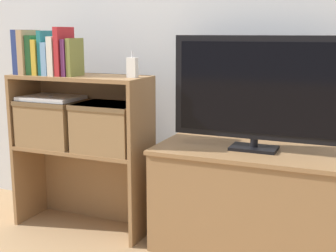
{
  "coord_description": "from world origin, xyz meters",
  "views": [
    {
      "loc": [
        0.89,
        -1.94,
        1.07
      ],
      "look_at": [
        0.0,
        0.15,
        0.61
      ],
      "focal_mm": 50.0,
      "sensor_mm": 36.0,
      "label": 1
    }
  ],
  "objects_px": {
    "book_mustard": "(41,57)",
    "baby_monitor": "(132,67)",
    "book_crimson": "(64,51)",
    "book_olive": "(75,57)",
    "book_forest": "(35,55)",
    "book_tan": "(29,52)",
    "laptop": "(51,98)",
    "storage_basket_left": "(52,120)",
    "book_plum": "(70,58)",
    "book_skyblue": "(52,59)",
    "book_teal": "(47,53)",
    "book_ivory": "(58,56)",
    "tv_stand": "(252,200)",
    "tv": "(256,90)",
    "book_navy": "(23,52)",
    "storage_basket_right": "(108,125)"
  },
  "relations": [
    {
      "from": "baby_monitor",
      "to": "laptop",
      "type": "xyz_separation_m",
      "value": [
        -0.49,
        -0.01,
        -0.18
      ]
    },
    {
      "from": "book_navy",
      "to": "book_teal",
      "type": "relative_size",
      "value": 1.02
    },
    {
      "from": "book_plum",
      "to": "book_crimson",
      "type": "bearing_deg",
      "value": 180.0
    },
    {
      "from": "book_plum",
      "to": "storage_basket_right",
      "type": "xyz_separation_m",
      "value": [
        0.2,
        0.03,
        -0.35
      ]
    },
    {
      "from": "tv",
      "to": "baby_monitor",
      "type": "bearing_deg",
      "value": -173.13
    },
    {
      "from": "book_teal",
      "to": "book_mustard",
      "type": "bearing_deg",
      "value": 180.0
    },
    {
      "from": "tv_stand",
      "to": "book_forest",
      "type": "xyz_separation_m",
      "value": [
        -1.17,
        -0.12,
        0.69
      ]
    },
    {
      "from": "book_navy",
      "to": "book_tan",
      "type": "distance_m",
      "value": 0.04
    },
    {
      "from": "storage_basket_right",
      "to": "laptop",
      "type": "distance_m",
      "value": 0.38
    },
    {
      "from": "book_plum",
      "to": "laptop",
      "type": "relative_size",
      "value": 0.6
    },
    {
      "from": "book_mustard",
      "to": "book_plum",
      "type": "bearing_deg",
      "value": 0.0
    },
    {
      "from": "tv_stand",
      "to": "book_forest",
      "type": "distance_m",
      "value": 1.36
    },
    {
      "from": "storage_basket_left",
      "to": "book_skyblue",
      "type": "bearing_deg",
      "value": -36.06
    },
    {
      "from": "tv",
      "to": "book_navy",
      "type": "height_order",
      "value": "book_navy"
    },
    {
      "from": "tv",
      "to": "book_forest",
      "type": "bearing_deg",
      "value": -174.34
    },
    {
      "from": "book_mustard",
      "to": "storage_basket_left",
      "type": "distance_m",
      "value": 0.35
    },
    {
      "from": "book_olive",
      "to": "storage_basket_left",
      "type": "distance_m",
      "value": 0.4
    },
    {
      "from": "book_tan",
      "to": "book_mustard",
      "type": "xyz_separation_m",
      "value": [
        0.08,
        0.0,
        -0.02
      ]
    },
    {
      "from": "laptop",
      "to": "baby_monitor",
      "type": "bearing_deg",
      "value": 1.75
    },
    {
      "from": "book_ivory",
      "to": "book_mustard",
      "type": "bearing_deg",
      "value": 180.0
    },
    {
      "from": "book_olive",
      "to": "laptop",
      "type": "bearing_deg",
      "value": 171.39
    },
    {
      "from": "book_forest",
      "to": "storage_basket_right",
      "type": "distance_m",
      "value": 0.55
    },
    {
      "from": "book_olive",
      "to": "book_skyblue",
      "type": "bearing_deg",
      "value": -180.0
    },
    {
      "from": "laptop",
      "to": "tv",
      "type": "bearing_deg",
      "value": 4.59
    },
    {
      "from": "book_crimson",
      "to": "storage_basket_right",
      "type": "distance_m",
      "value": 0.45
    },
    {
      "from": "tv_stand",
      "to": "book_teal",
      "type": "xyz_separation_m",
      "value": [
        -1.1,
        -0.12,
        0.7
      ]
    },
    {
      "from": "book_tan",
      "to": "book_ivory",
      "type": "relative_size",
      "value": 1.17
    },
    {
      "from": "book_tan",
      "to": "book_crimson",
      "type": "distance_m",
      "value": 0.23
    },
    {
      "from": "baby_monitor",
      "to": "book_ivory",
      "type": "bearing_deg",
      "value": -174.1
    },
    {
      "from": "book_navy",
      "to": "book_mustard",
      "type": "distance_m",
      "value": 0.12
    },
    {
      "from": "book_navy",
      "to": "baby_monitor",
      "type": "bearing_deg",
      "value": 3.81
    },
    {
      "from": "tv",
      "to": "book_tan",
      "type": "distance_m",
      "value": 1.23
    },
    {
      "from": "book_olive",
      "to": "laptop",
      "type": "distance_m",
      "value": 0.29
    },
    {
      "from": "book_teal",
      "to": "book_crimson",
      "type": "bearing_deg",
      "value": 0.0
    },
    {
      "from": "baby_monitor",
      "to": "storage_basket_left",
      "type": "height_order",
      "value": "baby_monitor"
    },
    {
      "from": "book_teal",
      "to": "book_olive",
      "type": "distance_m",
      "value": 0.18
    },
    {
      "from": "tv_stand",
      "to": "storage_basket_left",
      "type": "bearing_deg",
      "value": -175.32
    },
    {
      "from": "book_crimson",
      "to": "book_olive",
      "type": "relative_size",
      "value": 1.29
    },
    {
      "from": "book_plum",
      "to": "storage_basket_right",
      "type": "height_order",
      "value": "book_plum"
    },
    {
      "from": "book_olive",
      "to": "baby_monitor",
      "type": "relative_size",
      "value": 1.49
    },
    {
      "from": "book_teal",
      "to": "laptop",
      "type": "relative_size",
      "value": 0.74
    },
    {
      "from": "book_forest",
      "to": "book_tan",
      "type": "bearing_deg",
      "value": 180.0
    },
    {
      "from": "baby_monitor",
      "to": "book_tan",
      "type": "bearing_deg",
      "value": -175.93
    },
    {
      "from": "book_mustard",
      "to": "baby_monitor",
      "type": "height_order",
      "value": "book_mustard"
    },
    {
      "from": "book_ivory",
      "to": "storage_basket_right",
      "type": "xyz_separation_m",
      "value": [
        0.28,
        0.03,
        -0.35
      ]
    },
    {
      "from": "book_tan",
      "to": "book_skyblue",
      "type": "bearing_deg",
      "value": -0.0
    },
    {
      "from": "book_crimson",
      "to": "book_olive",
      "type": "bearing_deg",
      "value": 0.0
    },
    {
      "from": "book_plum",
      "to": "laptop",
      "type": "bearing_deg",
      "value": 169.7
    },
    {
      "from": "book_navy",
      "to": "book_plum",
      "type": "relative_size",
      "value": 1.25
    },
    {
      "from": "book_olive",
      "to": "baby_monitor",
      "type": "bearing_deg",
      "value": 7.86
    }
  ]
}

